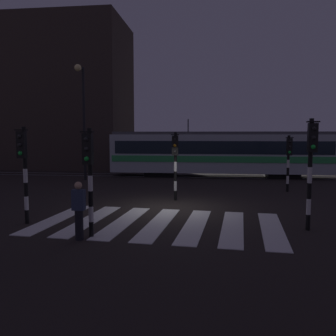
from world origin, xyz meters
name	(u,v)px	position (x,y,z in m)	size (l,w,h in m)	color
ground_plane	(168,208)	(0.00, 0.00, 0.00)	(120.00, 120.00, 0.00)	black
rail_near	(186,177)	(0.00, 10.74, 0.01)	(80.00, 0.12, 0.03)	#59595E
rail_far	(188,175)	(0.00, 12.17, 0.01)	(80.00, 0.12, 0.03)	#59595E
crosswalk_zebra	(158,223)	(0.00, -2.66, 0.01)	(8.59, 5.30, 0.02)	silver
traffic_light_kerb_mid_left	(89,166)	(-1.76, -4.56, 2.14)	(0.36, 0.42, 3.25)	black
traffic_light_corner_near_left	(23,160)	(-4.51, -3.25, 2.19)	(0.36, 0.42, 3.32)	black
traffic_light_corner_near_right	(311,157)	(4.88, -2.98, 2.35)	(0.36, 0.42, 3.56)	black
traffic_light_corner_far_right	(289,155)	(5.83, 4.88, 1.98)	(0.36, 0.42, 3.01)	black
traffic_light_median_centre	(175,156)	(0.13, 1.71, 2.08)	(0.36, 0.42, 3.16)	black
street_lamp_trackside_left	(82,109)	(-6.64, 8.22, 4.70)	(0.44, 1.21, 7.46)	black
tram	(221,153)	(2.43, 11.45, 1.75)	(15.90, 2.58, 4.15)	#B2BCC1
pedestrian_waiting_at_kerb	(79,210)	(-2.01, -4.80, 0.88)	(0.36, 0.24, 1.71)	black
building_backdrop	(40,96)	(-14.34, 17.84, 6.61)	(16.34, 8.00, 13.22)	#382D28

